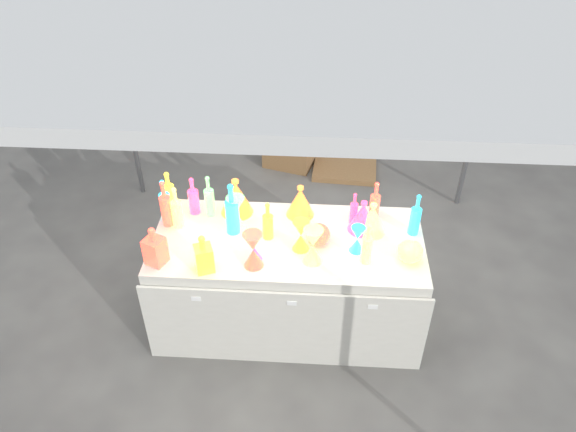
# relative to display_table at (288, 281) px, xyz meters

# --- Properties ---
(ground) EXTENTS (80.00, 80.00, 0.00)m
(ground) POSITION_rel_display_table_xyz_m (-0.00, 0.01, -0.37)
(ground) COLOR slate
(ground) RESTS_ON ground
(display_table) EXTENTS (1.84, 0.83, 0.75)m
(display_table) POSITION_rel_display_table_xyz_m (0.00, 0.00, 0.00)
(display_table) COLOR silver
(display_table) RESTS_ON ground
(cardboard_box_closed) EXTENTS (0.55, 0.46, 0.35)m
(cardboard_box_closed) POSITION_rel_display_table_xyz_m (-0.11, 2.08, -0.20)
(cardboard_box_closed) COLOR olive
(cardboard_box_closed) RESTS_ON ground
(cardboard_box_flat) EXTENTS (0.66, 0.49, 0.05)m
(cardboard_box_flat) POSITION_rel_display_table_xyz_m (0.45, 1.96, -0.35)
(cardboard_box_flat) COLOR olive
(cardboard_box_flat) RESTS_ON ground
(bottle_0) EXTENTS (0.08, 0.08, 0.30)m
(bottle_0) POSITION_rel_display_table_xyz_m (-0.85, 0.31, 0.53)
(bottle_0) COLOR #DE4A14
(bottle_0) RESTS_ON display_table
(bottle_1) EXTENTS (0.09, 0.09, 0.32)m
(bottle_1) POSITION_rel_display_table_xyz_m (-0.85, 0.19, 0.53)
(bottle_1) COLOR #1C8A19
(bottle_1) RESTS_ON display_table
(bottle_2) EXTENTS (0.10, 0.10, 0.35)m
(bottle_2) POSITION_rel_display_table_xyz_m (-0.83, 0.13, 0.55)
(bottle_2) COLOR orange
(bottle_2) RESTS_ON display_table
(bottle_3) EXTENTS (0.09, 0.09, 0.29)m
(bottle_3) POSITION_rel_display_table_xyz_m (-0.67, 0.27, 0.52)
(bottle_3) COLOR blue
(bottle_3) RESTS_ON display_table
(bottle_4) EXTENTS (0.10, 0.10, 0.32)m
(bottle_4) POSITION_rel_display_table_xyz_m (-0.75, 0.11, 0.53)
(bottle_4) COLOR teal
(bottle_4) RESTS_ON display_table
(bottle_5) EXTENTS (0.08, 0.08, 0.32)m
(bottle_5) POSITION_rel_display_table_xyz_m (-0.56, 0.25, 0.54)
(bottle_5) COLOR #B724A9
(bottle_5) RESTS_ON display_table
(bottle_6) EXTENTS (0.08, 0.08, 0.28)m
(bottle_6) POSITION_rel_display_table_xyz_m (-0.13, 0.03, 0.52)
(bottle_6) COLOR #DE4A14
(bottle_6) RESTS_ON display_table
(bottle_7) EXTENTS (0.10, 0.10, 0.39)m
(bottle_7) POSITION_rel_display_table_xyz_m (-0.37, 0.07, 0.57)
(bottle_7) COLOR #1C8A19
(bottle_7) RESTS_ON display_table
(decanter_0) EXTENTS (0.14, 0.14, 0.27)m
(decanter_0) POSITION_rel_display_table_xyz_m (-0.50, -0.30, 0.51)
(decanter_0) COLOR #DE4A14
(decanter_0) RESTS_ON display_table
(decanter_1) EXTENTS (0.15, 0.15, 0.28)m
(decanter_1) POSITION_rel_display_table_xyz_m (-0.81, -0.26, 0.51)
(decanter_1) COLOR orange
(decanter_1) RESTS_ON display_table
(hourglass_0) EXTENTS (0.16, 0.16, 0.25)m
(hourglass_0) POSITION_rel_display_table_xyz_m (-0.20, -0.25, 0.50)
(hourglass_0) COLOR orange
(hourglass_0) RESTS_ON display_table
(hourglass_1) EXTENTS (0.12, 0.12, 0.19)m
(hourglass_1) POSITION_rel_display_table_xyz_m (-0.20, -0.19, 0.47)
(hourglass_1) COLOR blue
(hourglass_1) RESTS_ON display_table
(hourglass_2) EXTENTS (0.14, 0.14, 0.25)m
(hourglass_2) POSITION_rel_display_table_xyz_m (0.17, -0.18, 0.50)
(hourglass_2) COLOR teal
(hourglass_2) RESTS_ON display_table
(hourglass_3) EXTENTS (0.13, 0.13, 0.25)m
(hourglass_3) POSITION_rel_display_table_xyz_m (-0.35, 0.11, 0.50)
(hourglass_3) COLOR #B724A9
(hourglass_3) RESTS_ON display_table
(hourglass_4) EXTENTS (0.14, 0.14, 0.22)m
(hourglass_4) POSITION_rel_display_table_xyz_m (0.09, -0.07, 0.49)
(hourglass_4) COLOR #DE4A14
(hourglass_4) RESTS_ON display_table
(hourglass_5) EXTENTS (0.10, 0.10, 0.19)m
(hourglass_5) POSITION_rel_display_table_xyz_m (0.45, -0.07, 0.47)
(hourglass_5) COLOR #1C8A19
(hourglass_5) RESTS_ON display_table
(globe_1) EXTENTS (0.22, 0.22, 0.13)m
(globe_1) POSITION_rel_display_table_xyz_m (0.78, -0.14, 0.44)
(globe_1) COLOR teal
(globe_1) RESTS_ON display_table
(globe_2) EXTENTS (0.21, 0.21, 0.13)m
(globe_2) POSITION_rel_display_table_xyz_m (0.20, -0.01, 0.44)
(globe_2) COLOR orange
(globe_2) RESTS_ON display_table
(lampshade_0) EXTENTS (0.25, 0.25, 0.27)m
(lampshade_0) POSITION_rel_display_table_xyz_m (-0.38, 0.29, 0.51)
(lampshade_0) COLOR yellow
(lampshade_0) RESTS_ON display_table
(lampshade_1) EXTENTS (0.26, 0.26, 0.23)m
(lampshade_1) POSITION_rel_display_table_xyz_m (0.07, 0.29, 0.49)
(lampshade_1) COLOR yellow
(lampshade_1) RESTS_ON display_table
(lampshade_2) EXTENTS (0.19, 0.19, 0.23)m
(lampshade_2) POSITION_rel_display_table_xyz_m (0.49, 0.15, 0.49)
(lampshade_2) COLOR blue
(lampshade_2) RESTS_ON display_table
(lampshade_3) EXTENTS (0.24, 0.24, 0.23)m
(lampshade_3) POSITION_rel_display_table_xyz_m (0.55, 0.13, 0.49)
(lampshade_3) COLOR teal
(lampshade_3) RESTS_ON display_table
(bottle_8) EXTENTS (0.08, 0.08, 0.32)m
(bottle_8) POSITION_rel_display_table_xyz_m (0.83, 0.13, 0.53)
(bottle_8) COLOR #1C8A19
(bottle_8) RESTS_ON display_table
(bottle_9) EXTENTS (0.09, 0.09, 0.31)m
(bottle_9) POSITION_rel_display_table_xyz_m (0.58, 0.27, 0.53)
(bottle_9) COLOR orange
(bottle_9) RESTS_ON display_table
(bottle_10) EXTENTS (0.07, 0.07, 0.25)m
(bottle_10) POSITION_rel_display_table_xyz_m (0.43, 0.22, 0.50)
(bottle_10) COLOR blue
(bottle_10) RESTS_ON display_table
(bottle_11) EXTENTS (0.07, 0.07, 0.30)m
(bottle_11) POSITION_rel_display_table_xyz_m (0.50, -0.17, 0.52)
(bottle_11) COLOR teal
(bottle_11) RESTS_ON display_table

